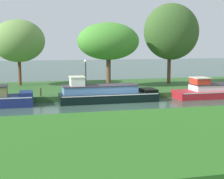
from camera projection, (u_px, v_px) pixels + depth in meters
ground_plane at (119, 104)px, 23.86m from camera, size 120.00×120.00×0.00m
riverbank_far at (99, 88)px, 30.56m from camera, size 72.00×10.00×0.40m
riverbank_near at (171, 136)px, 15.17m from camera, size 72.00×10.00×0.40m
black_barge at (105, 94)px, 24.76m from camera, size 7.18×1.93×1.92m
red_cruiser at (224, 91)px, 27.06m from camera, size 8.41×2.16×1.62m
willow_tree_left at (18, 41)px, 30.16m from camera, size 4.68×4.11×5.95m
willow_tree_centre at (109, 41)px, 29.22m from camera, size 5.43×3.48×5.63m
willow_tree_right at (172, 32)px, 31.40m from camera, size 5.32×3.58×7.49m
lamp_post at (86, 72)px, 26.30m from camera, size 0.24×0.24×2.60m
mooring_post_far at (41, 92)px, 24.82m from camera, size 0.13×0.13×0.61m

